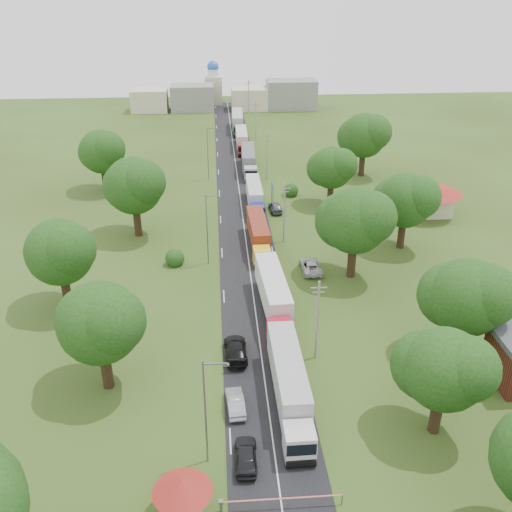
{
  "coord_description": "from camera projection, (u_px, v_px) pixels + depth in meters",
  "views": [
    {
      "loc": [
        -4.05,
        -54.13,
        35.74
      ],
      "look_at": [
        0.69,
        10.75,
        3.0
      ],
      "focal_mm": 40.0,
      "sensor_mm": 36.0,
      "label": 1
    }
  ],
  "objects": [
    {
      "name": "ground",
      "position": [
        257.0,
        322.0,
        64.56
      ],
      "size": [
        260.0,
        260.0,
        0.0
      ],
      "primitive_type": "plane",
      "color": "#304416",
      "rests_on": "ground"
    },
    {
      "name": "road",
      "position": [
        247.0,
        246.0,
        82.37
      ],
      "size": [
        8.0,
        200.0,
        0.04
      ],
      "primitive_type": "cube",
      "color": "black",
      "rests_on": "ground"
    },
    {
      "name": "boom_barrier",
      "position": [
        264.0,
        501.0,
        41.79
      ],
      "size": [
        9.22,
        0.35,
        1.18
      ],
      "color": "slate",
      "rests_on": "ground"
    },
    {
      "name": "guard_booth",
      "position": [
        183.0,
        493.0,
        40.84
      ],
      "size": [
        4.4,
        4.4,
        3.45
      ],
      "color": "beige",
      "rests_on": "ground"
    },
    {
      "name": "info_sign",
      "position": [
        272.0,
        190.0,
        94.73
      ],
      "size": [
        0.12,
        3.1,
        4.1
      ],
      "color": "slate",
      "rests_on": "ground"
    },
    {
      "name": "pole_1",
      "position": [
        317.0,
        319.0,
        56.57
      ],
      "size": [
        1.6,
        0.24,
        9.0
      ],
      "color": "gray",
      "rests_on": "ground"
    },
    {
      "name": "pole_2",
      "position": [
        284.0,
        212.0,
        81.52
      ],
      "size": [
        1.6,
        0.24,
        9.0
      ],
      "color": "gray",
      "rests_on": "ground"
    },
    {
      "name": "pole_3",
      "position": [
        267.0,
        155.0,
        106.46
      ],
      "size": [
        1.6,
        0.24,
        9.0
      ],
      "color": "gray",
      "rests_on": "ground"
    },
    {
      "name": "pole_4",
      "position": [
        256.0,
        120.0,
        131.41
      ],
      "size": [
        1.6,
        0.24,
        9.0
      ],
      "color": "gray",
      "rests_on": "ground"
    },
    {
      "name": "pole_5",
      "position": [
        248.0,
        96.0,
        156.35
      ],
      "size": [
        1.6,
        0.24,
        9.0
      ],
      "color": "gray",
      "rests_on": "ground"
    },
    {
      "name": "lamp_0",
      "position": [
        207.0,
        408.0,
        43.9
      ],
      "size": [
        2.03,
        0.22,
        10.0
      ],
      "color": "slate",
      "rests_on": "ground"
    },
    {
      "name": "lamp_1",
      "position": [
        208.0,
        226.0,
        75.08
      ],
      "size": [
        2.03,
        0.22,
        10.0
      ],
      "color": "slate",
      "rests_on": "ground"
    },
    {
      "name": "lamp_2",
      "position": [
        208.0,
        151.0,
        106.26
      ],
      "size": [
        2.03,
        0.22,
        10.0
      ],
      "color": "slate",
      "rests_on": "ground"
    },
    {
      "name": "tree_2",
      "position": [
        443.0,
        368.0,
        46.59
      ],
      "size": [
        8.0,
        8.0,
        10.1
      ],
      "color": "#382616",
      "rests_on": "ground"
    },
    {
      "name": "tree_3",
      "position": [
        467.0,
        296.0,
        55.62
      ],
      "size": [
        8.8,
        8.8,
        11.07
      ],
      "color": "#382616",
      "rests_on": "ground"
    },
    {
      "name": "tree_4",
      "position": [
        355.0,
        220.0,
        70.93
      ],
      "size": [
        9.6,
        9.6,
        12.05
      ],
      "color": "#382616",
      "rests_on": "ground"
    },
    {
      "name": "tree_5",
      "position": [
        405.0,
        200.0,
        78.91
      ],
      "size": [
        8.8,
        8.8,
        11.07
      ],
      "color": "#382616",
      "rests_on": "ground"
    },
    {
      "name": "tree_6",
      "position": [
        332.0,
        167.0,
        93.87
      ],
      "size": [
        8.0,
        8.0,
        10.1
      ],
      "color": "#382616",
      "rests_on": "ground"
    },
    {
      "name": "tree_7",
      "position": [
        364.0,
        135.0,
        107.28
      ],
      "size": [
        9.6,
        9.6,
        12.05
      ],
      "color": "#382616",
      "rests_on": "ground"
    },
    {
      "name": "tree_10",
      "position": [
        100.0,
        322.0,
        51.56
      ],
      "size": [
        8.8,
        8.8,
        11.07
      ],
      "color": "#382616",
      "rests_on": "ground"
    },
    {
      "name": "tree_11",
      "position": [
        60.0,
        251.0,
        64.47
      ],
      "size": [
        8.8,
        8.8,
        11.07
      ],
      "color": "#382616",
      "rests_on": "ground"
    },
    {
      "name": "tree_12",
      "position": [
        134.0,
        185.0,
        82.41
      ],
      "size": [
        9.6,
        9.6,
        12.05
      ],
      "color": "#382616",
      "rests_on": "ground"
    },
    {
      "name": "tree_13",
      "position": [
        102.0,
        151.0,
        99.97
      ],
      "size": [
        8.8,
        8.8,
        11.07
      ],
      "color": "#382616",
      "rests_on": "ground"
    },
    {
      "name": "house_cream",
      "position": [
        429.0,
        193.0,
        91.6
      ],
      "size": [
        10.08,
        10.08,
        5.8
      ],
      "color": "beige",
      "rests_on": "ground"
    },
    {
      "name": "distant_town",
      "position": [
        230.0,
        97.0,
        161.03
      ],
      "size": [
        52.0,
        8.0,
        8.0
      ],
      "color": "gray",
      "rests_on": "ground"
    },
    {
      "name": "church",
      "position": [
        213.0,
        85.0,
        167.0
      ],
      "size": [
        5.0,
        5.0,
        12.3
      ],
      "color": "beige",
      "rests_on": "ground"
    },
    {
      "name": "truck_0",
      "position": [
        289.0,
        384.0,
        51.55
      ],
      "size": [
        2.74,
        15.22,
        4.22
      ],
      "color": "silver",
      "rests_on": "ground"
    },
    {
      "name": "truck_1",
      "position": [
        274.0,
        296.0,
        65.3
      ],
      "size": [
        3.32,
        15.49,
        4.28
      ],
      "color": "red",
      "rests_on": "ground"
    },
    {
      "name": "truck_2",
      "position": [
        258.0,
        234.0,
        81.22
      ],
      "size": [
        2.68,
        13.81,
        3.82
      ],
      "color": "yellow",
      "rests_on": "ground"
    },
    {
      "name": "truck_3",
      "position": [
        255.0,
        196.0,
        95.13
      ],
      "size": [
        2.37,
        13.52,
        3.75
      ],
      "color": "#1A279F",
      "rests_on": "ground"
    },
    {
      "name": "truck_4",
      "position": [
        248.0,
        160.0,
        112.13
      ],
      "size": [
        2.98,
        14.71,
        4.07
      ],
      "color": "#B8B8B8",
      "rests_on": "ground"
    },
    {
      "name": "truck_5",
      "position": [
        242.0,
        140.0,
        126.41
      ],
      "size": [
        2.52,
        13.83,
        3.83
      ],
      "color": "red",
      "rests_on": "ground"
    },
    {
      "name": "truck_6",
      "position": [
        238.0,
        122.0,
        140.6
      ],
      "size": [
        2.91,
        15.02,
        4.16
      ],
      "color": "#246127",
      "rests_on": "ground"
    },
    {
      "name": "car_lane_front",
      "position": [
        246.0,
        456.0,
        45.84
      ],
      "size": [
        1.97,
        4.54,
        1.52
      ],
      "primitive_type": "imported",
      "rotation": [
        0.0,
        0.0,
        3.1
      ],
      "color": "black",
      "rests_on": "ground"
    },
    {
      "name": "car_lane_mid",
      "position": [
        235.0,
        403.0,
        51.54
      ],
      "size": [
        1.82,
        4.41,
        1.42
      ],
      "primitive_type": "imported",
      "rotation": [
        0.0,
        0.0,
        3.22
      ],
      "color": "#9B9EA3",
      "rests_on": "ground"
    },
    {
      "name": "car_lane_rear",
      "position": [
        236.0,
        350.0,
        58.54
      ],
      "size": [
        2.37,
        5.61,
        1.61
      ],
      "primitive_type": "imported",
      "rotation": [
        0.0,
        0.0,
        3.16
      ],
      "color": "black",
      "rests_on": "ground"
    },
    {
      "name": "car_verge_near",
      "position": [
        311.0,
        266.0,
        75.21
      ],
      "size": [
        2.59,
        5.36,
        1.47
      ],
      "primitive_type": "imported",
      "rotation": [
        0.0,
        0.0,
        3.17
      ],
      "color": "silver",
      "rests_on": "ground"
    },
    {
      "name": "car_verge_far",
      "position": [
        275.0,
        207.0,
        93.79
      ],
      "size": [
        2.18,
        4.73,
        1.57
      ],
      "primitive_type": "imported",
      "rotation": [
        0.0,
        0.0,
        3.21
      ],
      "color": "#505257",
      "rests_on": "ground"
    }
  ]
}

